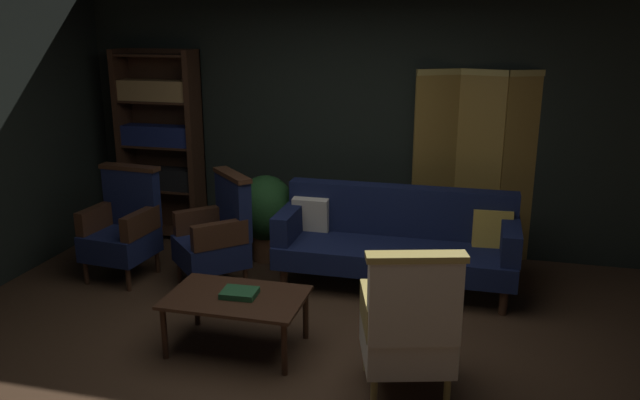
{
  "coord_description": "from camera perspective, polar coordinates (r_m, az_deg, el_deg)",
  "views": [
    {
      "loc": [
        1.23,
        -4.0,
        2.38
      ],
      "look_at": [
        0.0,
        0.8,
        0.95
      ],
      "focal_mm": 35.85,
      "sensor_mm": 36.0,
      "label": 1
    }
  ],
  "objects": [
    {
      "name": "coffee_table",
      "position": [
        4.76,
        -7.49,
        -8.98
      ],
      "size": [
        1.0,
        0.64,
        0.42
      ],
      "color": "#382114",
      "rests_on": "ground_plane"
    },
    {
      "name": "potted_plant",
      "position": [
        6.39,
        -4.84,
        -1.05
      ],
      "size": [
        0.58,
        0.58,
        0.87
      ],
      "color": "brown",
      "rests_on": "ground_plane"
    },
    {
      "name": "armchair_wing_right",
      "position": [
        6.24,
        -17.14,
        -2.27
      ],
      "size": [
        0.63,
        0.62,
        1.04
      ],
      "color": "#382114",
      "rests_on": "ground_plane"
    },
    {
      "name": "folding_screen",
      "position": [
        6.47,
        13.98,
        3.16
      ],
      "size": [
        1.28,
        0.35,
        1.9
      ],
      "color": "olive",
      "rests_on": "ground_plane"
    },
    {
      "name": "armchair_wing_left",
      "position": [
        5.83,
        -9.16,
        -3.05
      ],
      "size": [
        0.82,
        0.82,
        1.04
      ],
      "color": "#382114",
      "rests_on": "ground_plane"
    },
    {
      "name": "velvet_couch",
      "position": [
        5.82,
        6.86,
        -3.37
      ],
      "size": [
        2.12,
        0.78,
        0.88
      ],
      "color": "#382114",
      "rests_on": "ground_plane"
    },
    {
      "name": "book_green_cloth",
      "position": [
        4.73,
        -7.2,
        -8.24
      ],
      "size": [
        0.26,
        0.21,
        0.04
      ],
      "primitive_type": "cube",
      "rotation": [
        0.0,
        0.0,
        0.05
      ],
      "color": "#1E4C28",
      "rests_on": "coffee_table"
    },
    {
      "name": "armchair_gilt_accent",
      "position": [
        4.16,
        7.92,
        -11.06
      ],
      "size": [
        0.72,
        0.71,
        1.04
      ],
      "color": "tan",
      "rests_on": "ground_plane"
    },
    {
      "name": "back_wall",
      "position": [
        6.64,
        3.57,
        7.57
      ],
      "size": [
        7.2,
        0.1,
        2.8
      ],
      "primitive_type": "cube",
      "color": "black",
      "rests_on": "ground_plane"
    },
    {
      "name": "bookshelf",
      "position": [
        7.18,
        -14.06,
        5.11
      ],
      "size": [
        0.9,
        0.32,
        2.05
      ],
      "color": "#382114",
      "rests_on": "ground_plane"
    },
    {
      "name": "ground_plane",
      "position": [
        4.81,
        -2.43,
        -13.54
      ],
      "size": [
        10.0,
        10.0,
        0.0
      ],
      "primitive_type": "plane",
      "color": "#3D2819"
    }
  ]
}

